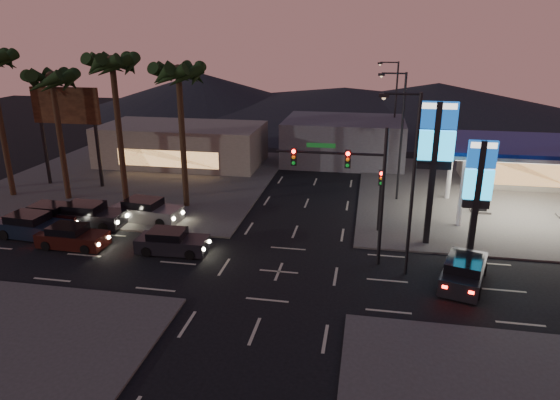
% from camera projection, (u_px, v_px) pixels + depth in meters
% --- Properties ---
extents(ground, '(140.00, 140.00, 0.00)m').
position_uv_depth(ground, '(279.00, 272.00, 28.12)').
color(ground, black).
rests_on(ground, ground).
extents(corner_lot_ne, '(24.00, 24.00, 0.12)m').
position_uv_depth(corner_lot_ne, '(509.00, 198.00, 40.27)').
color(corner_lot_ne, '#47443F').
rests_on(corner_lot_ne, ground).
extents(corner_lot_nw, '(24.00, 24.00, 0.12)m').
position_uv_depth(corner_lot_nw, '(139.00, 178.00, 45.74)').
color(corner_lot_nw, '#47443F').
rests_on(corner_lot_nw, ground).
extents(gas_station, '(12.20, 8.20, 5.47)m').
position_uv_depth(gas_station, '(534.00, 148.00, 34.93)').
color(gas_station, silver).
rests_on(gas_station, ground).
extents(convenience_store, '(10.00, 6.00, 4.00)m').
position_uv_depth(convenience_store, '(523.00, 161.00, 43.96)').
color(convenience_store, '#726B5B').
rests_on(convenience_store, ground).
extents(pylon_sign_tall, '(2.20, 0.35, 9.00)m').
position_uv_depth(pylon_sign_tall, '(435.00, 145.00, 29.74)').
color(pylon_sign_tall, black).
rests_on(pylon_sign_tall, ground).
extents(pylon_sign_short, '(1.60, 0.35, 7.00)m').
position_uv_depth(pylon_sign_short, '(479.00, 180.00, 28.94)').
color(pylon_sign_short, black).
rests_on(pylon_sign_short, ground).
extents(traffic_signal_mast, '(6.10, 0.39, 8.00)m').
position_uv_depth(traffic_signal_mast, '(352.00, 176.00, 27.65)').
color(traffic_signal_mast, black).
rests_on(traffic_signal_mast, ground).
extents(pedestal_signal, '(0.32, 0.39, 4.30)m').
position_uv_depth(pedestal_signal, '(380.00, 191.00, 32.74)').
color(pedestal_signal, black).
rests_on(pedestal_signal, ground).
extents(streetlight_near, '(2.14, 0.25, 10.00)m').
position_uv_depth(streetlight_near, '(410.00, 175.00, 26.05)').
color(streetlight_near, black).
rests_on(streetlight_near, ground).
extents(streetlight_mid, '(2.14, 0.25, 10.00)m').
position_uv_depth(streetlight_mid, '(399.00, 130.00, 38.16)').
color(streetlight_mid, black).
rests_on(streetlight_mid, ground).
extents(streetlight_far, '(2.14, 0.25, 10.00)m').
position_uv_depth(streetlight_far, '(393.00, 105.00, 51.20)').
color(streetlight_far, black).
rests_on(streetlight_far, ground).
extents(palm_a, '(4.41, 4.41, 10.86)m').
position_uv_depth(palm_a, '(179.00, 82.00, 35.48)').
color(palm_a, black).
rests_on(palm_a, ground).
extents(palm_b, '(4.41, 4.41, 11.46)m').
position_uv_depth(palm_b, '(113.00, 73.00, 36.16)').
color(palm_b, black).
rests_on(palm_b, ground).
extents(palm_c, '(4.41, 4.41, 10.26)m').
position_uv_depth(palm_c, '(53.00, 87.00, 37.36)').
color(palm_c, black).
rests_on(palm_c, ground).
extents(billboard, '(6.00, 0.30, 8.50)m').
position_uv_depth(billboard, '(66.00, 113.00, 41.70)').
color(billboard, black).
rests_on(billboard, ground).
extents(building_far_west, '(16.00, 8.00, 4.00)m').
position_uv_depth(building_far_west, '(182.00, 145.00, 50.36)').
color(building_far_west, '#726B5B').
rests_on(building_far_west, ground).
extents(building_far_mid, '(12.00, 9.00, 4.40)m').
position_uv_depth(building_far_mid, '(344.00, 140.00, 51.29)').
color(building_far_mid, '#4C4C51').
rests_on(building_far_mid, ground).
extents(hill_left, '(40.00, 40.00, 6.00)m').
position_uv_depth(hill_left, '(201.00, 91.00, 87.32)').
color(hill_left, black).
rests_on(hill_left, ground).
extents(hill_right, '(50.00, 50.00, 5.00)m').
position_uv_depth(hill_right, '(437.00, 99.00, 80.64)').
color(hill_right, black).
rests_on(hill_right, ground).
extents(hill_center, '(60.00, 60.00, 4.00)m').
position_uv_depth(hill_center, '(344.00, 100.00, 83.37)').
color(hill_center, black).
rests_on(hill_center, ground).
extents(car_lane_a_front, '(4.45, 1.98, 1.43)m').
position_uv_depth(car_lane_a_front, '(171.00, 242.00, 30.40)').
color(car_lane_a_front, black).
rests_on(car_lane_a_front, ground).
extents(car_lane_a_mid, '(4.41, 1.95, 1.42)m').
position_uv_depth(car_lane_a_mid, '(72.00, 237.00, 31.16)').
color(car_lane_a_mid, '#33120E').
rests_on(car_lane_a_mid, ground).
extents(car_lane_a_rear, '(4.97, 2.37, 1.58)m').
position_uv_depth(car_lane_a_rear, '(32.00, 226.00, 32.70)').
color(car_lane_a_rear, black).
rests_on(car_lane_a_rear, ground).
extents(car_lane_b_front, '(5.10, 2.57, 1.61)m').
position_uv_depth(car_lane_b_front, '(147.00, 211.00, 35.42)').
color(car_lane_b_front, '#5B5B5D').
rests_on(car_lane_b_front, ground).
extents(car_lane_b_mid, '(5.03, 2.19, 1.62)m').
position_uv_depth(car_lane_b_mid, '(89.00, 215.00, 34.54)').
color(car_lane_b_mid, black).
rests_on(car_lane_b_mid, ground).
extents(car_lane_b_rear, '(4.68, 2.10, 1.50)m').
position_uv_depth(car_lane_b_rear, '(53.00, 215.00, 34.71)').
color(car_lane_b_rear, black).
rests_on(car_lane_b_rear, ground).
extents(suv_station, '(3.16, 4.98, 1.55)m').
position_uv_depth(suv_station, '(464.00, 272.00, 26.56)').
color(suv_station, black).
rests_on(suv_station, ground).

